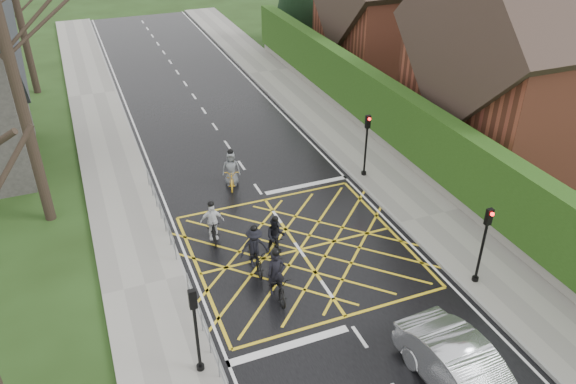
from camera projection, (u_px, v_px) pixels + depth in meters
ground at (300, 250)px, 22.03m from camera, size 120.00×120.00×0.00m
road at (300, 250)px, 22.03m from camera, size 9.00×80.00×0.01m
sidewalk_right at (429, 217)px, 23.90m from camera, size 3.00×80.00×0.15m
sidewalk_left at (145, 286)px, 20.09m from camera, size 3.00×80.00×0.15m
stone_wall at (393, 146)px, 29.08m from camera, size 0.50×38.00×0.70m
hedge at (396, 115)px, 28.18m from camera, size 0.90×38.00×2.80m
house_near at (547, 59)px, 27.45m from camera, size 11.80×9.80×11.30m
house_far at (396, 5)px, 38.77m from camera, size 9.80×8.80×10.30m
tree_near at (2, 33)px, 19.86m from camera, size 9.24×9.24×11.44m
railing_south at (205, 327)px, 17.37m from camera, size 0.05×5.04×1.03m
railing_north at (160, 206)px, 23.33m from camera, size 0.05×6.04×1.03m
traffic_light_ne at (366, 146)px, 26.13m from camera, size 0.24×0.31×3.21m
traffic_light_se at (482, 247)px, 19.45m from camera, size 0.24×0.31×3.21m
traffic_light_sw at (196, 332)px, 15.98m from camera, size 0.24×0.31×3.21m
cyclist_rear at (277, 280)px, 19.51m from camera, size 0.84×2.03×1.92m
cyclist_back at (276, 240)px, 21.52m from camera, size 0.94×1.77×1.71m
cyclist_mid at (255, 252)px, 20.80m from camera, size 1.14×1.95×1.86m
cyclist_front at (213, 226)px, 22.34m from camera, size 0.99×1.81×1.76m
cyclist_lead at (232, 173)px, 26.04m from camera, size 1.19×2.00×1.84m
car at (466, 375)px, 15.75m from camera, size 2.03×4.92×1.58m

